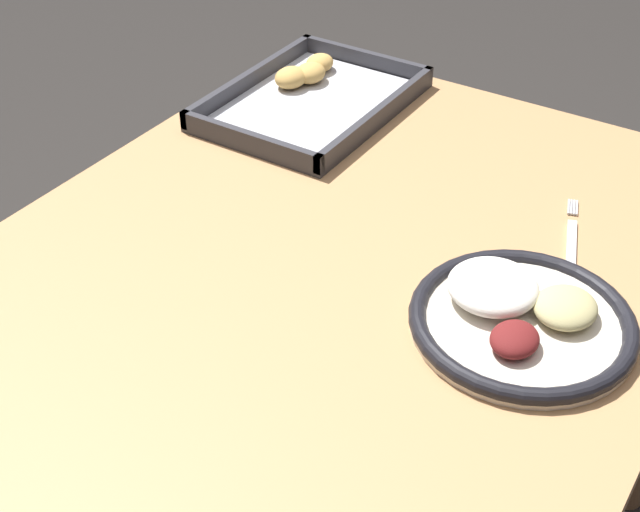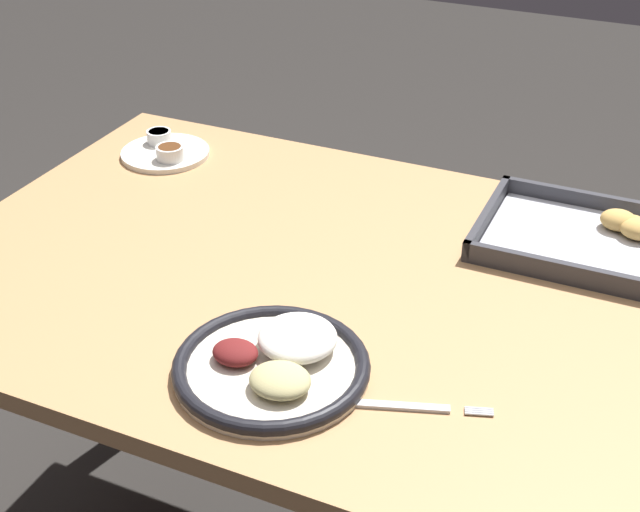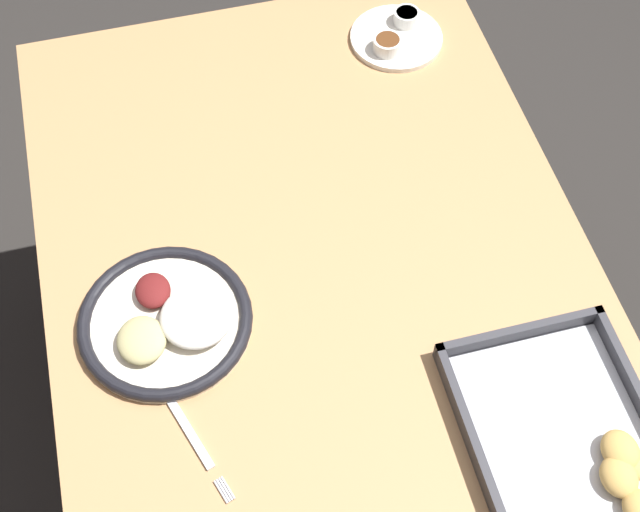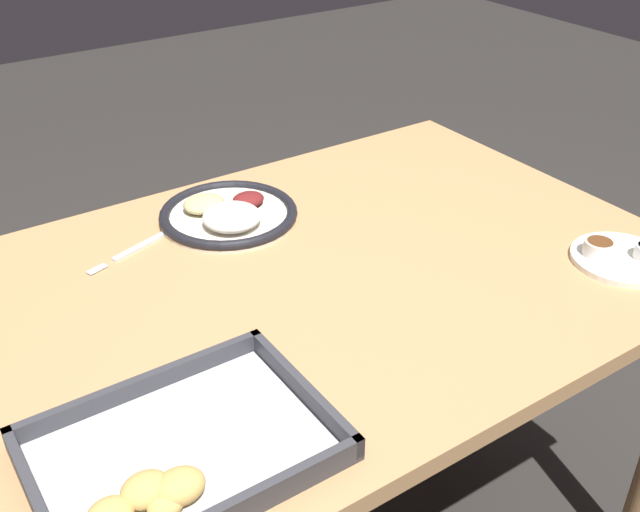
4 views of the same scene
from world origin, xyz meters
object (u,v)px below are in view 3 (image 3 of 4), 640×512
at_px(saucer_plate, 396,36).
at_px(dinner_plate, 168,321).
at_px(baking_tray, 577,450).
at_px(fork, 186,426).

bearing_deg(saucer_plate, dinner_plate, -45.72).
bearing_deg(baking_tray, dinner_plate, -123.59).
xyz_separation_m(fork, baking_tray, (0.17, 0.50, 0.01)).
bearing_deg(baking_tray, saucer_plate, -179.95).
bearing_deg(fork, saucer_plate, 123.61).
distance_m(dinner_plate, saucer_plate, 0.69).
xyz_separation_m(dinner_plate, fork, (0.16, -0.00, -0.01)).
bearing_deg(saucer_plate, fork, -37.76).
bearing_deg(dinner_plate, fork, -1.24).
bearing_deg(fork, dinner_plate, 160.13).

